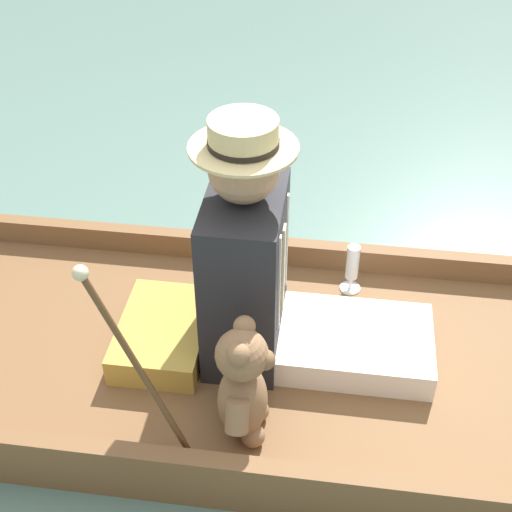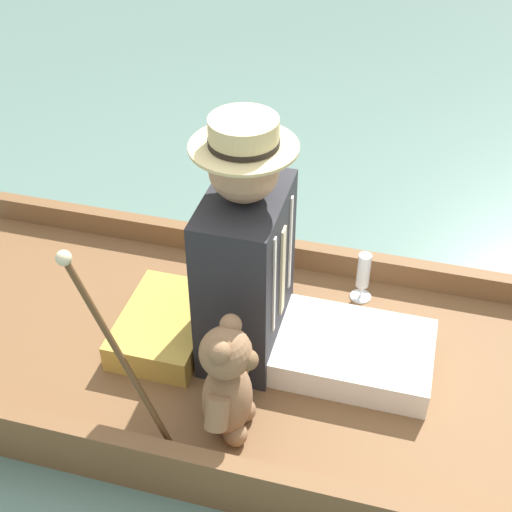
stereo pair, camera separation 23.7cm
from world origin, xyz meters
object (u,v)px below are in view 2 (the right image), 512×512
at_px(teddy_bear, 228,384).
at_px(wine_glass, 363,273).
at_px(seated_person, 269,276).
at_px(walking_cane, 113,343).

xyz_separation_m(teddy_bear, wine_glass, (-0.75, 0.32, -0.09)).
distance_m(seated_person, teddy_bear, 0.41).
distance_m(seated_person, wine_glass, 0.51).
relative_size(teddy_bear, walking_cane, 0.59).
xyz_separation_m(teddy_bear, walking_cane, (0.14, -0.30, 0.24)).
bearing_deg(wine_glass, walking_cane, -34.86).
height_order(seated_person, walking_cane, seated_person).
distance_m(teddy_bear, walking_cane, 0.40).
bearing_deg(wine_glass, seated_person, -38.36).
distance_m(seated_person, walking_cane, 0.62).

